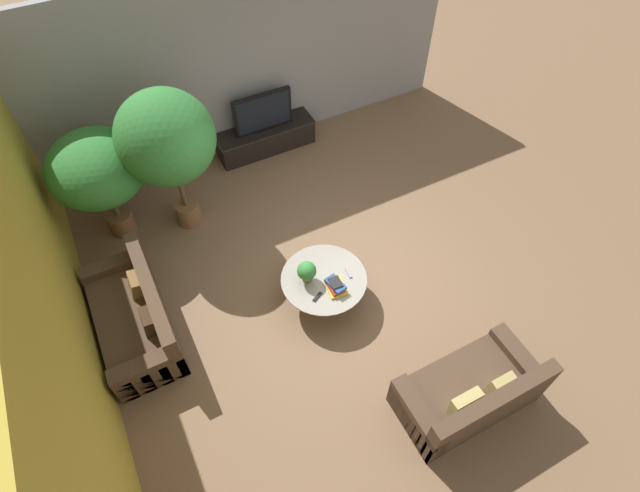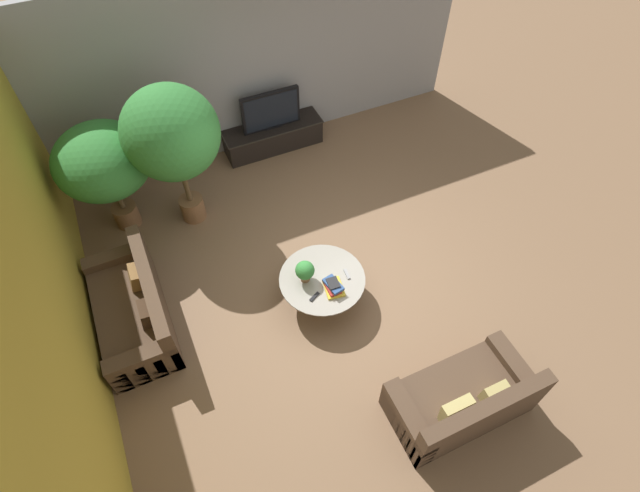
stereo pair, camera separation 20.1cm
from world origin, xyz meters
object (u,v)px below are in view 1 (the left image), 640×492
media_console (266,138)px  potted_palm_corner (166,140)px  potted_palm_tall (97,170)px  potted_plant_tabletop (307,271)px  coffee_table (324,284)px  couch_near_entry (470,393)px  couch_by_wall (136,318)px  television (263,112)px

media_console → potted_palm_corner: size_ratio=0.76×
potted_palm_tall → potted_plant_tabletop: potted_palm_tall is taller
potted_palm_tall → media_console: bearing=15.2°
coffee_table → couch_near_entry: bearing=-69.1°
media_console → couch_by_wall: bearing=-138.6°
couch_near_entry → potted_palm_corner: (-1.97, 4.27, 1.30)m
media_console → potted_palm_corner: bearing=-149.4°
coffee_table → television: bearing=80.4°
couch_by_wall → potted_palm_tall: size_ratio=1.03×
potted_palm_corner → potted_plant_tabletop: (0.97, -2.11, -0.95)m
couch_near_entry → potted_palm_tall: bearing=-57.4°
media_console → potted_plant_tabletop: 3.24m
television → potted_palm_corner: potted_palm_corner is taller
coffee_table → couch_near_entry: couch_near_entry is taller
coffee_table → media_console: bearing=80.4°
potted_palm_corner → potted_plant_tabletop: size_ratio=6.98×
media_console → couch_by_wall: 3.85m
media_console → television: 0.54m
potted_palm_corner → potted_plant_tabletop: bearing=-65.3°
television → potted_palm_tall: potted_palm_tall is taller
couch_near_entry → potted_palm_corner: size_ratio=0.71×
couch_near_entry → potted_palm_tall: (-2.92, 4.56, 0.94)m
couch_by_wall → potted_palm_tall: potted_palm_tall is taller
coffee_table → potted_plant_tabletop: size_ratio=3.49×
media_console → potted_plant_tabletop: bearing=-103.5°
couch_by_wall → potted_plant_tabletop: (2.14, -0.58, 0.36)m
television → potted_palm_tall: bearing=-164.8°
media_console → coffee_table: coffee_table is taller
media_console → potted_palm_tall: (-2.67, -0.73, 0.99)m
television → couch_near_entry: (0.25, -5.29, -0.49)m
television → media_console: bearing=90.0°
television → coffee_table: size_ratio=0.88×
couch_near_entry → potted_palm_tall: size_ratio=0.92×
television → couch_by_wall: bearing=-138.7°
potted_palm_tall → couch_near_entry: bearing=-57.4°
couch_by_wall → potted_palm_tall: (0.22, 1.82, 0.95)m
potted_plant_tabletop → media_console: bearing=76.5°
coffee_table → couch_near_entry: size_ratio=0.70×
potted_palm_corner → potted_plant_tabletop: 2.51m
coffee_table → couch_by_wall: bearing=164.3°
coffee_table → couch_by_wall: (-2.35, 0.66, -0.04)m
coffee_table → couch_near_entry: (0.79, -2.08, -0.04)m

